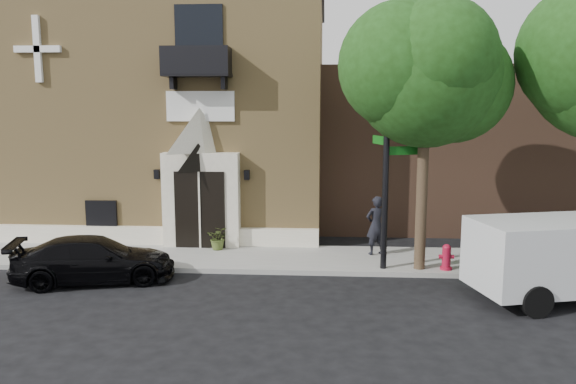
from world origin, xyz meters
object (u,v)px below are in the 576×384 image
object	(u,v)px
street_sign	(387,154)
dumpster	(497,247)
pedestrian_near	(376,225)
black_sedan	(94,259)
fire_hydrant	(446,257)

from	to	relation	value
street_sign	dumpster	xyz separation A→B (m)	(3.38, 0.39, -2.80)
dumpster	pedestrian_near	xyz separation A→B (m)	(-3.49, 1.15, 0.36)
black_sedan	fire_hydrant	bearing A→B (deg)	-96.96
fire_hydrant	pedestrian_near	xyz separation A→B (m)	(-1.92, 1.58, 0.58)
street_sign	pedestrian_near	size ratio (longest dim) A/B	3.53
black_sedan	dumpster	size ratio (longest dim) A/B	2.23
black_sedan	street_sign	world-z (taller)	street_sign
black_sedan	fire_hydrant	world-z (taller)	black_sedan
street_sign	dumpster	distance (m)	4.41
black_sedan	fire_hydrant	xyz separation A→B (m)	(10.03, 1.34, -0.11)
street_sign	pedestrian_near	distance (m)	2.88
black_sedan	dumpster	xyz separation A→B (m)	(11.59, 1.77, 0.10)
fire_hydrant	street_sign	bearing A→B (deg)	178.71
street_sign	fire_hydrant	world-z (taller)	street_sign
street_sign	pedestrian_near	bearing A→B (deg)	76.38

